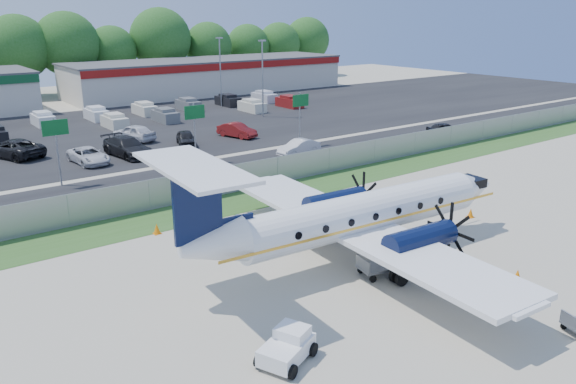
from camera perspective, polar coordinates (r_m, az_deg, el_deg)
ground at (r=28.43m, az=7.29°, el=-7.37°), size 170.00×170.00×0.00m
grass_verge at (r=37.32m, az=-5.50°, el=-1.12°), size 170.00×4.00×0.02m
access_road at (r=43.21m, az=-10.34°, el=1.29°), size 170.00×8.00×0.02m
parking_lot at (r=62.27m, az=-19.11°, el=5.59°), size 170.00×32.00×0.02m
perimeter_fence at (r=38.68m, az=-7.09°, el=1.04°), size 120.00×0.06×1.99m
building_east at (r=92.14m, az=-7.98°, el=11.64°), size 44.40×12.40×5.24m
sign_left at (r=43.31m, az=-22.50°, el=5.18°), size 1.80×0.26×5.00m
sign_mid at (r=47.11m, az=-9.46°, el=7.19°), size 1.80×0.26×5.00m
sign_right at (r=52.96m, az=1.26°, el=8.56°), size 1.80×0.26×5.00m
light_pole_ne at (r=68.38m, az=-2.61°, el=11.96°), size 0.90×0.35×9.09m
light_pole_se at (r=76.83m, az=-6.90°, el=12.47°), size 0.90×0.35×9.09m
tree_line at (r=94.89m, az=-25.63°, el=8.67°), size 112.00×6.00×14.00m
aircraft at (r=28.18m, az=7.07°, el=-2.32°), size 20.09×19.81×6.21m
pushback_tug at (r=20.89m, az=-0.02°, el=-15.40°), size 2.51×2.23×1.16m
baggage_cart_near at (r=27.33m, az=9.27°, el=-7.42°), size 2.17×1.57×1.03m
cone_nose at (r=36.30m, az=18.05°, el=-2.05°), size 0.40×0.40×0.57m
cone_port_wing at (r=28.76m, az=22.28°, el=-7.79°), size 0.36×0.36×0.52m
cone_starboard_wing at (r=32.81m, az=-13.18°, el=-3.68°), size 0.42×0.42×0.60m
road_car_mid at (r=50.03m, az=1.10°, el=3.80°), size 4.26×1.83×1.36m
road_car_east at (r=60.46m, az=15.61°, el=5.57°), size 4.16×2.89×1.32m
parked_car_b at (r=50.00m, az=-19.53°, el=2.76°), size 2.58×4.94×1.33m
parked_car_c at (r=51.48m, az=-15.93°, el=3.51°), size 3.17×6.09×1.69m
parked_car_d at (r=54.65m, az=-10.29°, el=4.70°), size 2.92×4.36×1.38m
parked_car_e at (r=57.57m, az=-5.20°, el=5.56°), size 2.69×4.60×1.43m
parked_car_f at (r=54.63m, az=-25.99°, el=3.18°), size 4.84×6.49×1.64m
parked_car_g at (r=57.68m, az=-15.33°, el=5.03°), size 3.37×5.21×1.65m
far_parking_rows at (r=66.98m, az=-20.45°, el=6.23°), size 56.00×10.00×1.60m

